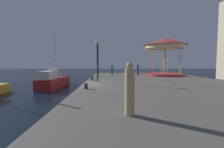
# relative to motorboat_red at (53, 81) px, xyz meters

# --- Properties ---
(ground_plane) EXTENTS (120.00, 120.00, 0.00)m
(ground_plane) POSITION_rel_motorboat_red_xyz_m (3.64, -2.94, -0.70)
(ground_plane) COLOR black
(quay_dock) EXTENTS (14.43, 29.92, 0.80)m
(quay_dock) POSITION_rel_motorboat_red_xyz_m (10.86, -2.94, -0.30)
(quay_dock) COLOR #5B564F
(quay_dock) RESTS_ON ground
(motorboat_red) EXTENTS (2.05, 5.50, 1.83)m
(motorboat_red) POSITION_rel_motorboat_red_xyz_m (0.00, 0.00, 0.00)
(motorboat_red) COLOR maroon
(motorboat_red) RESTS_ON ground
(sailboat_green) EXTENTS (2.66, 5.35, 6.76)m
(sailboat_green) POSITION_rel_motorboat_red_xyz_m (-1.78, 5.75, -0.01)
(sailboat_green) COLOR #236638
(sailboat_green) RESTS_ON ground
(carousel) EXTENTS (6.19, 6.19, 5.43)m
(carousel) POSITION_rel_motorboat_red_xyz_m (14.14, 5.97, 4.16)
(carousel) COLOR #B23333
(carousel) RESTS_ON quay_dock
(lamp_post_near_edge) EXTENTS (0.36, 0.36, 3.99)m
(lamp_post_near_edge) POSITION_rel_motorboat_red_xyz_m (4.82, -1.44, 2.86)
(lamp_post_near_edge) COLOR black
(lamp_post_near_edge) RESTS_ON quay_dock
(lamp_post_mid_promenade) EXTENTS (0.36, 0.36, 4.70)m
(lamp_post_mid_promenade) POSITION_rel_motorboat_red_xyz_m (4.53, 4.54, 3.28)
(lamp_post_mid_promenade) COLOR black
(lamp_post_mid_promenade) RESTS_ON quay_dock
(bollard_north) EXTENTS (0.24, 0.24, 0.40)m
(bollard_north) POSITION_rel_motorboat_red_xyz_m (4.18, -0.22, 0.30)
(bollard_north) COLOR #2D2D33
(bollard_north) RESTS_ON quay_dock
(bollard_south) EXTENTS (0.24, 0.24, 0.40)m
(bollard_south) POSITION_rel_motorboat_red_xyz_m (4.30, -5.81, 0.30)
(bollard_south) COLOR #2D2D33
(bollard_south) RESTS_ON quay_dock
(person_by_the_water) EXTENTS (0.34, 0.34, 1.72)m
(person_by_the_water) POSITION_rel_motorboat_red_xyz_m (6.46, 7.40, 0.91)
(person_by_the_water) COLOR #387247
(person_by_the_water) RESTS_ON quay_dock
(person_mid_promenade) EXTENTS (0.34, 0.34, 1.85)m
(person_mid_promenade) POSITION_rel_motorboat_red_xyz_m (10.35, 6.91, 0.97)
(person_mid_promenade) COLOR #2D4C8C
(person_mid_promenade) RESTS_ON quay_dock
(person_far_corner) EXTENTS (0.34, 0.34, 1.85)m
(person_far_corner) POSITION_rel_motorboat_red_xyz_m (6.58, -11.49, 0.97)
(person_far_corner) COLOR tan
(person_far_corner) RESTS_ON quay_dock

